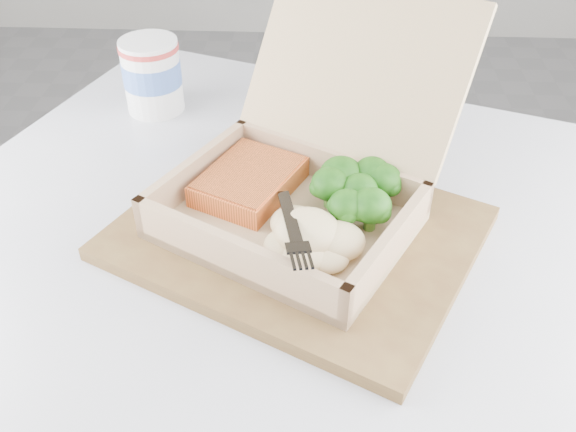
{
  "coord_description": "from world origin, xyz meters",
  "views": [
    {
      "loc": [
        -0.39,
        -0.82,
        1.16
      ],
      "look_at": [
        -0.41,
        -0.33,
        0.78
      ],
      "focal_mm": 40.0,
      "sensor_mm": 36.0,
      "label": 1
    }
  ],
  "objects_px": {
    "serving_tray": "(297,233)",
    "takeout_container": "(311,164)",
    "cafe_table": "(277,386)",
    "paper_cup": "(152,73)"
  },
  "relations": [
    {
      "from": "takeout_container",
      "to": "paper_cup",
      "type": "distance_m",
      "value": 0.31
    },
    {
      "from": "serving_tray",
      "to": "takeout_container",
      "type": "xyz_separation_m",
      "value": [
        0.01,
        0.04,
        0.06
      ]
    },
    {
      "from": "paper_cup",
      "to": "serving_tray",
      "type": "bearing_deg",
      "value": -52.49
    },
    {
      "from": "takeout_container",
      "to": "serving_tray",
      "type": "bearing_deg",
      "value": -76.92
    },
    {
      "from": "serving_tray",
      "to": "takeout_container",
      "type": "bearing_deg",
      "value": 74.01
    },
    {
      "from": "cafe_table",
      "to": "serving_tray",
      "type": "relative_size",
      "value": 3.05
    },
    {
      "from": "serving_tray",
      "to": "takeout_container",
      "type": "distance_m",
      "value": 0.07
    },
    {
      "from": "cafe_table",
      "to": "takeout_container",
      "type": "bearing_deg",
      "value": 69.61
    },
    {
      "from": "cafe_table",
      "to": "paper_cup",
      "type": "bearing_deg",
      "value": 120.72
    },
    {
      "from": "cafe_table",
      "to": "serving_tray",
      "type": "distance_m",
      "value": 0.2
    }
  ]
}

